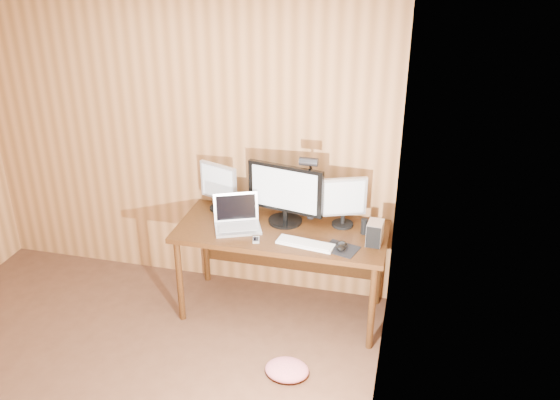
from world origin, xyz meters
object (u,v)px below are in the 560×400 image
at_px(monitor_left, 219,186).
at_px(monitor_right, 344,201).
at_px(hard_drive, 375,233).
at_px(desk_lamp, 310,178).
at_px(keyboard, 305,244).
at_px(desk, 284,239).
at_px(phone, 256,240).
at_px(monitor_center, 285,193).
at_px(speaker, 364,226).
at_px(laptop, 237,219).
at_px(mouse, 341,246).

distance_m(monitor_left, monitor_right, 1.01).
xyz_separation_m(hard_drive, desk_lamp, (-0.53, 0.22, 0.28)).
bearing_deg(keyboard, desk, 138.73).
distance_m(desk, phone, 0.34).
distance_m(monitor_center, phone, 0.44).
height_order(monitor_left, keyboard, monitor_left).
distance_m(desk, monitor_left, 0.67).
xyz_separation_m(monitor_right, hard_drive, (0.26, -0.22, -0.12)).
relative_size(keyboard, speaker, 3.55).
height_order(monitor_center, monitor_left, monitor_center).
xyz_separation_m(desk, hard_drive, (0.70, -0.12, 0.21)).
distance_m(monitor_right, laptop, 0.82).
bearing_deg(hard_drive, monitor_center, 170.51).
height_order(monitor_right, speaker, monitor_right).
bearing_deg(monitor_left, monitor_right, 17.82).
relative_size(speaker, desk_lamp, 0.20).
distance_m(phone, desk_lamp, 0.62).
xyz_separation_m(hard_drive, speaker, (-0.09, 0.13, -0.03)).
relative_size(desk, monitor_left, 4.10).
bearing_deg(monitor_left, hard_drive, 8.50).
height_order(monitor_right, mouse, monitor_right).
bearing_deg(desk_lamp, laptop, -151.00).
xyz_separation_m(speaker, desk_lamp, (-0.44, 0.09, 0.31)).
bearing_deg(desk_lamp, monitor_left, -175.67).
xyz_separation_m(monitor_left, desk_lamp, (0.75, -0.05, 0.16)).
distance_m(mouse, speaker, 0.30).
bearing_deg(laptop, hard_drive, -23.89).
xyz_separation_m(hard_drive, phone, (-0.85, -0.16, -0.08)).
bearing_deg(mouse, desk, 167.64).
bearing_deg(mouse, speaker, 79.62).
distance_m(laptop, desk_lamp, 0.64).
bearing_deg(mouse, keyboard, -163.76).
distance_m(monitor_left, laptop, 0.37).
height_order(monitor_center, laptop, monitor_center).
relative_size(monitor_left, desk_lamp, 0.65).
bearing_deg(hard_drive, mouse, -143.80).
height_order(desk, speaker, speaker).
relative_size(monitor_right, laptop, 0.95).
xyz_separation_m(laptop, hard_drive, (1.05, -0.02, 0.03)).
distance_m(monitor_center, desk_lamp, 0.22).
bearing_deg(phone, mouse, -13.09).
height_order(desk, mouse, mouse).
distance_m(monitor_left, speaker, 1.20).
bearing_deg(monitor_left, mouse, -0.66).
relative_size(mouse, phone, 1.16).
bearing_deg(keyboard, monitor_left, 161.23).
bearing_deg(desk, desk_lamp, 28.42).
bearing_deg(mouse, hard_drive, 47.82).
distance_m(monitor_center, hard_drive, 0.74).
distance_m(laptop, speaker, 0.96).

